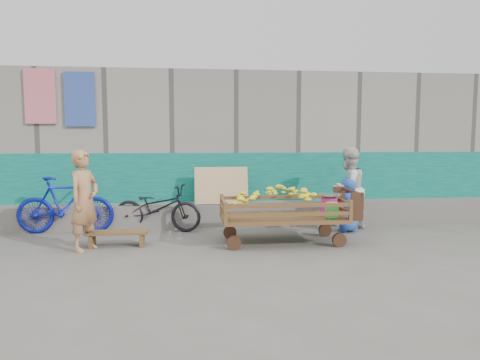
{
  "coord_description": "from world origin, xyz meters",
  "views": [
    {
      "loc": [
        -0.23,
        -5.73,
        1.69
      ],
      "look_at": [
        0.54,
        1.2,
        1.0
      ],
      "focal_mm": 32.0,
      "sensor_mm": 36.0,
      "label": 1
    }
  ],
  "objects": [
    {
      "name": "ground",
      "position": [
        0.0,
        0.0,
        0.0
      ],
      "size": [
        80.0,
        80.0,
        0.0
      ],
      "primitive_type": "plane",
      "color": "#57554F",
      "rests_on": "ground"
    },
    {
      "name": "woman",
      "position": [
        2.6,
        1.77,
        0.76
      ],
      "size": [
        0.93,
        0.87,
        1.52
      ],
      "primitive_type": "imported",
      "rotation": [
        0.0,
        0.0,
        3.68
      ],
      "color": "silver",
      "rests_on": "ground"
    },
    {
      "name": "vendor_man",
      "position": [
        -1.85,
        0.82,
        0.76
      ],
      "size": [
        0.57,
        0.66,
        1.51
      ],
      "primitive_type": "imported",
      "rotation": [
        0.0,
        0.0,
        1.1
      ],
      "color": "#B0784B",
      "rests_on": "ground"
    },
    {
      "name": "child",
      "position": [
        2.54,
        1.59,
        0.49
      ],
      "size": [
        0.56,
        0.47,
        0.98
      ],
      "primitive_type": "imported",
      "rotation": [
        0.0,
        0.0,
        3.52
      ],
      "color": "#284EB3",
      "rests_on": "ground"
    },
    {
      "name": "banana_cart",
      "position": [
        1.16,
        0.92,
        0.62
      ],
      "size": [
        2.16,
        0.99,
        0.92
      ],
      "color": "brown",
      "rests_on": "ground"
    },
    {
      "name": "bicycle_blue",
      "position": [
        -2.49,
        2.05,
        0.5
      ],
      "size": [
        1.68,
        0.49,
        1.01
      ],
      "primitive_type": "imported",
      "rotation": [
        0.0,
        0.0,
        1.56
      ],
      "color": "#0E18A0",
      "rests_on": "ground"
    },
    {
      "name": "bench",
      "position": [
        -1.42,
        0.99,
        0.18
      ],
      "size": [
        0.96,
        0.29,
        0.24
      ],
      "color": "brown",
      "rests_on": "ground"
    },
    {
      "name": "bicycle_dark",
      "position": [
        -0.88,
        2.05,
        0.43
      ],
      "size": [
        1.71,
        0.97,
        0.85
      ],
      "primitive_type": "imported",
      "rotation": [
        0.0,
        0.0,
        1.31
      ],
      "color": "black",
      "rests_on": "ground"
    },
    {
      "name": "building_wall",
      "position": [
        -0.0,
        4.05,
        1.47
      ],
      "size": [
        12.0,
        3.5,
        3.0
      ],
      "color": "gray",
      "rests_on": "ground"
    }
  ]
}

